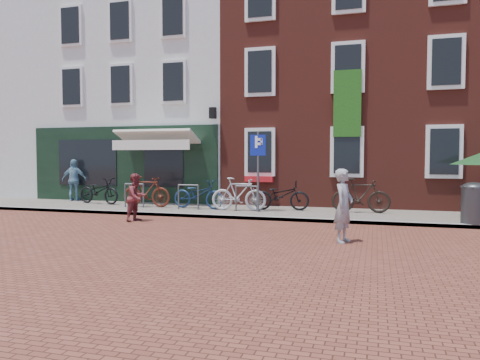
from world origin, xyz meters
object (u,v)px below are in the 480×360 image
(parking_sign, at_px, (258,158))
(bicycle_4, at_px, (281,195))
(bicycle_5, at_px, (361,196))
(boy, at_px, (136,197))
(bicycle_3, at_px, (239,194))
(woman, at_px, (344,206))
(cafe_person, at_px, (74,180))
(bicycle_0, at_px, (99,191))
(bicycle_2, at_px, (198,194))
(bicycle_1, at_px, (146,191))
(litter_bin, at_px, (474,201))

(parking_sign, height_order, bicycle_4, parking_sign)
(bicycle_5, bearing_deg, boy, 115.07)
(bicycle_4, bearing_deg, bicycle_5, -96.09)
(bicycle_3, relative_size, bicycle_4, 0.97)
(woman, relative_size, bicycle_3, 0.89)
(parking_sign, relative_size, boy, 1.85)
(bicycle_3, bearing_deg, boy, 130.02)
(cafe_person, distance_m, bicycle_0, 1.77)
(bicycle_2, bearing_deg, bicycle_1, 98.07)
(cafe_person, distance_m, bicycle_2, 5.77)
(boy, bearing_deg, woman, -92.79)
(parking_sign, bearing_deg, litter_bin, -8.40)
(parking_sign, height_order, boy, parking_sign)
(bicycle_2, bearing_deg, woman, -123.55)
(parking_sign, distance_m, woman, 5.02)
(woman, bearing_deg, bicycle_2, 66.45)
(woman, distance_m, bicycle_0, 10.25)
(bicycle_3, distance_m, bicycle_5, 3.83)
(parking_sign, bearing_deg, bicycle_3, 169.66)
(parking_sign, xyz_separation_m, woman, (2.91, -3.96, -1.00))
(bicycle_5, bearing_deg, cafe_person, 85.24)
(boy, bearing_deg, bicycle_0, 59.88)
(bicycle_0, distance_m, bicycle_4, 6.83)
(woman, xyz_separation_m, boy, (-5.91, 1.65, -0.11))
(litter_bin, xyz_separation_m, bicycle_5, (-2.90, 1.57, -0.06))
(cafe_person, xyz_separation_m, bicycle_4, (8.41, -0.78, -0.34))
(litter_bin, height_order, woman, woman)
(woman, distance_m, bicycle_2, 6.62)
(litter_bin, xyz_separation_m, parking_sign, (-6.02, 0.89, 1.10))
(bicycle_1, relative_size, bicycle_2, 0.97)
(woman, xyz_separation_m, bicycle_5, (0.22, 4.64, -0.16))
(bicycle_2, relative_size, bicycle_5, 1.03)
(bicycle_0, bearing_deg, parking_sign, -85.48)
(bicycle_3, height_order, bicycle_5, same)
(parking_sign, height_order, bicycle_1, parking_sign)
(boy, height_order, bicycle_1, boy)
(woman, distance_m, boy, 6.14)
(bicycle_2, bearing_deg, litter_bin, -91.68)
(woman, xyz_separation_m, bicycle_4, (-2.30, 4.59, -0.21))
(bicycle_0, bearing_deg, litter_bin, -86.52)
(boy, height_order, bicycle_3, boy)
(bicycle_4, bearing_deg, cafe_person, 77.51)
(woman, height_order, cafe_person, cafe_person)
(bicycle_1, height_order, bicycle_3, same)
(bicycle_2, relative_size, bicycle_3, 1.03)
(litter_bin, distance_m, parking_sign, 6.19)
(bicycle_2, distance_m, bicycle_5, 5.28)
(woman, bearing_deg, parking_sign, 52.93)
(cafe_person, relative_size, bicycle_5, 0.92)
(parking_sign, xyz_separation_m, bicycle_0, (-6.22, 0.69, -1.21))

